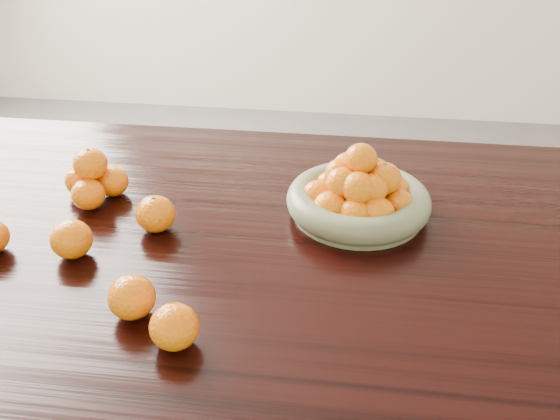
# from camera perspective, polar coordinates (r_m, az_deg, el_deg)

# --- Properties ---
(dining_table) EXTENTS (2.00, 1.00, 0.75)m
(dining_table) POSITION_cam_1_polar(r_m,az_deg,el_deg) (1.23, 0.50, -6.32)
(dining_table) COLOR black
(dining_table) RESTS_ON ground
(fruit_bowl) EXTENTS (0.29, 0.29, 0.15)m
(fruit_bowl) POSITION_cam_1_polar(r_m,az_deg,el_deg) (1.25, 7.24, 1.34)
(fruit_bowl) COLOR #6F7556
(fruit_bowl) RESTS_ON dining_table
(orange_pyramid) EXTENTS (0.13, 0.13, 0.11)m
(orange_pyramid) POSITION_cam_1_polar(r_m,az_deg,el_deg) (1.35, -16.73, 2.67)
(orange_pyramid) COLOR orange
(orange_pyramid) RESTS_ON dining_table
(loose_orange_0) EXTENTS (0.08, 0.08, 0.07)m
(loose_orange_0) POSITION_cam_1_polar(r_m,az_deg,el_deg) (1.22, -11.31, -0.35)
(loose_orange_0) COLOR orange
(loose_orange_0) RESTS_ON dining_table
(loose_orange_1) EXTENTS (0.08, 0.08, 0.07)m
(loose_orange_1) POSITION_cam_1_polar(r_m,az_deg,el_deg) (0.95, -9.63, -10.48)
(loose_orange_1) COLOR orange
(loose_orange_1) RESTS_ON dining_table
(loose_orange_2) EXTENTS (0.08, 0.08, 0.07)m
(loose_orange_2) POSITION_cam_1_polar(r_m,az_deg,el_deg) (1.02, -13.42, -7.76)
(loose_orange_2) COLOR orange
(loose_orange_2) RESTS_ON dining_table
(loose_orange_4) EXTENTS (0.08, 0.08, 0.07)m
(loose_orange_4) POSITION_cam_1_polar(r_m,az_deg,el_deg) (1.18, -18.54, -2.54)
(loose_orange_4) COLOR orange
(loose_orange_4) RESTS_ON dining_table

